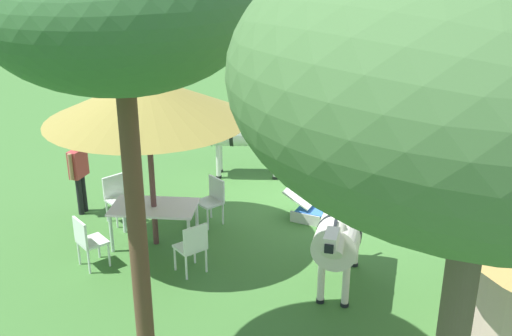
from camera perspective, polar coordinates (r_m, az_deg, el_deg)
ground_plane at (r=12.66m, az=4.40°, el=-3.17°), size 36.00×36.00×0.00m
shade_umbrella at (r=10.18m, az=-10.25°, el=6.44°), size 3.40×3.40×3.06m
patio_dining_table at (r=10.88m, az=-9.55°, el=-3.92°), size 1.62×1.10×0.74m
patio_chair_west_end at (r=11.94m, az=-12.93°, el=-2.52°), size 0.61×0.60×0.90m
patio_chair_east_end at (r=10.43m, az=-15.56°, el=-6.47°), size 0.60×0.60×0.90m
patio_chair_near_lawn at (r=9.94m, az=-5.98°, el=-7.22°), size 0.60×0.59×0.90m
patio_chair_near_hut at (r=11.57m, az=-4.11°, el=-2.80°), size 0.60×0.60×0.90m
guest_beside_umbrella at (r=12.28m, az=-16.32°, el=-0.07°), size 0.34×0.53×1.56m
standing_watcher at (r=16.11m, az=13.16°, el=5.61°), size 0.43×0.51×1.67m
striped_lounge_chair at (r=11.86m, az=4.85°, el=-3.63°), size 0.97×0.87×0.59m
zebra_nearest_camera at (r=9.44m, az=7.97°, el=-5.70°), size 1.18×2.17×1.53m
zebra_by_umbrella at (r=13.58m, az=-0.61°, el=3.42°), size 2.37×0.88×1.59m
acacia_tree_behind_hut at (r=6.45m, az=-12.69°, el=14.01°), size 2.81×2.81×5.38m
acacia_tree_far_lawn at (r=3.21m, az=21.12°, el=7.61°), size 2.60×2.60×5.41m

